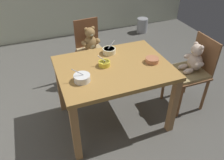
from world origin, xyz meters
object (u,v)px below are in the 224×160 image
Objects in this scene: porridge_bowl_yellow_center at (104,63)px; porridge_bowl_white_near_left at (82,78)px; porridge_bowl_terracotta_near_right at (152,60)px; dining_table at (114,75)px; metal_pail at (142,25)px; teddy_chair_near_right at (192,67)px; teddy_chair_far_center at (91,48)px; porridge_bowl_cream_far_center at (109,51)px.

porridge_bowl_white_near_left reaches higher than porridge_bowl_yellow_center.
porridge_bowl_white_near_left is 0.77m from porridge_bowl_terracotta_near_right.
metal_pail is (1.48, 2.15, -0.48)m from dining_table.
teddy_chair_near_right is 1.00× the size of teddy_chair_far_center.
porridge_bowl_yellow_center reaches higher than metal_pail.
porridge_bowl_cream_far_center is 0.95× the size of porridge_bowl_white_near_left.
teddy_chair_far_center is at bearing 114.65° from porridge_bowl_terracotta_near_right.
porridge_bowl_yellow_center is (-0.08, -0.77, 0.21)m from teddy_chair_far_center.
teddy_chair_near_right reaches higher than porridge_bowl_terracotta_near_right.
porridge_bowl_terracotta_near_right is at bearing -9.31° from dining_table.
teddy_chair_near_right is at bearing 41.83° from teddy_chair_far_center.
porridge_bowl_yellow_center is (-0.09, 0.04, 0.13)m from dining_table.
porridge_bowl_white_near_left is at bearing 3.30° from teddy_chair_near_right.
metal_pail is at bearing 51.14° from porridge_bowl_white_near_left.
porridge_bowl_terracotta_near_right is (0.49, -0.11, -0.00)m from porridge_bowl_yellow_center.
porridge_bowl_terracotta_near_right is 2.54m from metal_pail.
porridge_bowl_yellow_center reaches higher than porridge_bowl_terracotta_near_right.
porridge_bowl_cream_far_center is at bearing -127.20° from metal_pail.
teddy_chair_near_right is 3.08× the size of metal_pail.
teddy_chair_far_center is at bearing 95.91° from porridge_bowl_cream_far_center.
porridge_bowl_cream_far_center reaches higher than porridge_bowl_yellow_center.
porridge_bowl_yellow_center is at bearing -5.50° from teddy_chair_near_right.
teddy_chair_near_right reaches higher than porridge_bowl_white_near_left.
dining_table is 2.65m from metal_pail.
dining_table is 0.41m from porridge_bowl_white_near_left.
porridge_bowl_terracotta_near_right reaches higher than dining_table.
teddy_chair_far_center reaches higher than porridge_bowl_cream_far_center.
porridge_bowl_terracotta_near_right is at bearing 19.02° from teddy_chair_far_center.
teddy_chair_far_center is 0.58m from porridge_bowl_cream_far_center.
teddy_chair_far_center is 3.10× the size of metal_pail.
metal_pail is at bearing 53.46° from porridge_bowl_yellow_center.
teddy_chair_far_center is 1.03m from porridge_bowl_white_near_left.
porridge_bowl_white_near_left is 2.99m from metal_pail.
porridge_bowl_cream_far_center reaches higher than dining_table.
teddy_chair_far_center is 0.99m from porridge_bowl_terracotta_near_right.
porridge_bowl_yellow_center is (-1.04, 0.10, 0.21)m from teddy_chair_near_right.
porridge_bowl_terracotta_near_right is (0.40, -0.07, 0.13)m from dining_table.
dining_table is 8.21× the size of porridge_bowl_terracotta_near_right.
teddy_chair_far_center is at bearing 83.92° from porridge_bowl_yellow_center.
metal_pail is (1.48, 1.34, -0.40)m from teddy_chair_far_center.
porridge_bowl_white_near_left is 1.17× the size of porridge_bowl_terracotta_near_right.
porridge_bowl_cream_far_center is at bearing -20.23° from teddy_chair_near_right.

